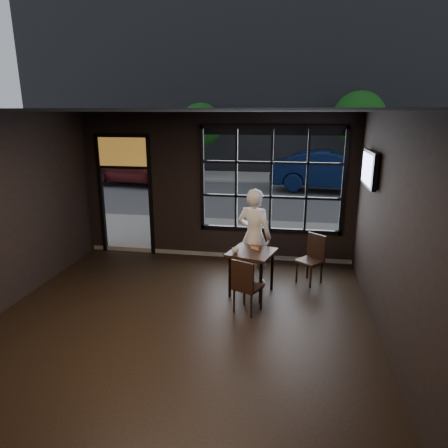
% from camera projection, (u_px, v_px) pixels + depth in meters
% --- Properties ---
extents(floor, '(6.00, 7.00, 0.02)m').
position_uv_depth(floor, '(172.00, 339.00, 5.84)').
color(floor, black).
rests_on(floor, ground).
extents(ceiling, '(6.00, 7.00, 0.02)m').
position_uv_depth(ceiling, '(163.00, 110.00, 4.97)').
color(ceiling, black).
rests_on(ceiling, ground).
extents(wall_right, '(0.04, 7.00, 3.20)m').
position_uv_depth(wall_right, '(402.00, 246.00, 4.92)').
color(wall_right, black).
rests_on(wall_right, ground).
extents(window_frame, '(3.06, 0.12, 2.28)m').
position_uv_depth(window_frame, '(271.00, 180.00, 8.48)').
color(window_frame, black).
rests_on(window_frame, ground).
extents(stained_transom, '(1.20, 0.06, 0.70)m').
position_uv_depth(stained_transom, '(123.00, 152.00, 8.86)').
color(stained_transom, orange).
rests_on(stained_transom, ground).
extents(street_asphalt, '(60.00, 41.00, 0.04)m').
position_uv_depth(street_asphalt, '(269.00, 159.00, 28.63)').
color(street_asphalt, '#545456').
rests_on(street_asphalt, ground).
extents(building_across, '(28.00, 12.00, 15.00)m').
position_uv_depth(building_across, '(271.00, 43.00, 25.66)').
color(building_across, '#5B5956').
rests_on(building_across, ground).
extents(cafe_table, '(0.93, 0.93, 0.81)m').
position_uv_depth(cafe_table, '(251.00, 272.00, 7.19)').
color(cafe_table, black).
rests_on(cafe_table, floor).
extents(chair_near, '(0.53, 0.53, 0.93)m').
position_uv_depth(chair_near, '(248.00, 285.00, 6.52)').
color(chair_near, black).
rests_on(chair_near, floor).
extents(chair_window, '(0.58, 0.58, 0.95)m').
position_uv_depth(chair_window, '(310.00, 260.00, 7.62)').
color(chair_window, black).
rests_on(chair_window, floor).
extents(man, '(0.77, 0.62, 1.85)m').
position_uv_depth(man, '(254.00, 236.00, 7.55)').
color(man, white).
rests_on(man, floor).
extents(hotdog, '(0.21, 0.18, 0.06)m').
position_uv_depth(hotdog, '(256.00, 248.00, 7.19)').
color(hotdog, tan).
rests_on(hotdog, cafe_table).
extents(cup, '(0.17, 0.17, 0.10)m').
position_uv_depth(cup, '(235.00, 251.00, 6.97)').
color(cup, silver).
rests_on(cup, cafe_table).
extents(tv, '(0.12, 1.04, 0.61)m').
position_uv_depth(tv, '(370.00, 169.00, 6.78)').
color(tv, black).
rests_on(tv, wall_right).
extents(navy_car, '(4.97, 2.14, 1.59)m').
position_uv_depth(navy_car, '(331.00, 171.00, 16.30)').
color(navy_car, '#081438').
rests_on(navy_car, street_asphalt).
extents(maroon_car, '(5.09, 2.69, 1.65)m').
position_uv_depth(maroon_car, '(134.00, 165.00, 17.89)').
color(maroon_car, '#5B1719').
rests_on(maroon_car, street_asphalt).
extents(tree_left, '(2.14, 2.14, 3.66)m').
position_uv_depth(tree_left, '(201.00, 125.00, 19.78)').
color(tree_left, '#332114').
rests_on(tree_left, street_asphalt).
extents(tree_right, '(2.44, 2.44, 4.16)m').
position_uv_depth(tree_right, '(359.00, 118.00, 18.54)').
color(tree_right, '#332114').
rests_on(tree_right, street_asphalt).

